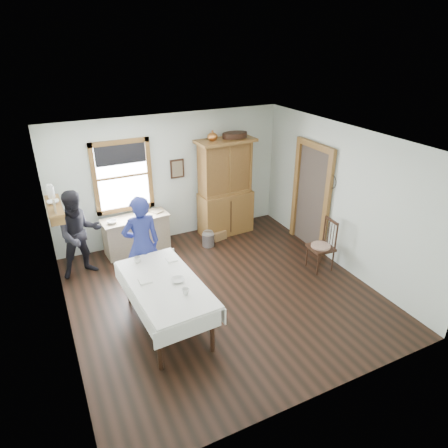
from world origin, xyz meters
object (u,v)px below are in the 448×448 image
object	(u,v)px
work_counter	(137,234)
pail	(208,240)
china_hutch	(226,188)
figure_dark	(80,237)
wicker_basket	(218,235)
dining_table	(166,303)
woman_blue	(142,248)
spindle_chair	(321,245)

from	to	relation	value
work_counter	pail	distance (m)	1.50
china_hutch	figure_dark	world-z (taller)	china_hutch
wicker_basket	figure_dark	distance (m)	2.94
dining_table	pail	size ratio (longest dim) A/B	6.99
wicker_basket	figure_dark	size ratio (longest dim) A/B	0.21
work_counter	wicker_basket	size ratio (longest dim) A/B	4.16
work_counter	pail	bearing A→B (deg)	-22.64
woman_blue	spindle_chair	bearing A→B (deg)	164.31
pail	woman_blue	distance (m)	2.02
figure_dark	woman_blue	bearing A→B (deg)	-54.56
woman_blue	figure_dark	size ratio (longest dim) A/B	1.06
work_counter	figure_dark	bearing A→B (deg)	-164.53
work_counter	woman_blue	world-z (taller)	woman_blue
work_counter	woman_blue	distance (m)	1.49
spindle_chair	work_counter	bearing A→B (deg)	147.40
wicker_basket	woman_blue	bearing A→B (deg)	-150.01
work_counter	woman_blue	xyz separation A→B (m)	(-0.23, -1.40, 0.43)
pail	wicker_basket	bearing A→B (deg)	30.02
work_counter	figure_dark	xyz separation A→B (m)	(-1.12, -0.42, 0.39)
china_hutch	woman_blue	size ratio (longest dim) A/B	1.31
wicker_basket	figure_dark	bearing A→B (deg)	-177.04
spindle_chair	wicker_basket	bearing A→B (deg)	126.47
spindle_chair	figure_dark	world-z (taller)	figure_dark
spindle_chair	wicker_basket	xyz separation A→B (m)	(-1.23, 1.97, -0.41)
figure_dark	wicker_basket	bearing A→B (deg)	-3.61
china_hutch	spindle_chair	bearing A→B (deg)	-70.24
china_hutch	figure_dark	size ratio (longest dim) A/B	1.39
pail	wicker_basket	size ratio (longest dim) A/B	0.86
dining_table	pail	distance (m)	2.62
dining_table	woman_blue	bearing A→B (deg)	91.73
china_hutch	wicker_basket	distance (m)	1.05
china_hutch	pail	bearing A→B (deg)	-148.24
dining_table	woman_blue	size ratio (longest dim) A/B	1.19
work_counter	figure_dark	size ratio (longest dim) A/B	0.87
work_counter	china_hutch	bearing A→B (deg)	-5.38
china_hutch	figure_dark	xyz separation A→B (m)	(-3.16, -0.40, -0.30)
figure_dark	pail	bearing A→B (deg)	-7.43
work_counter	spindle_chair	size ratio (longest dim) A/B	1.32
dining_table	figure_dark	size ratio (longest dim) A/B	1.26
china_hutch	woman_blue	bearing A→B (deg)	-151.57
spindle_chair	pail	distance (m)	2.39
pail	work_counter	bearing A→B (deg)	162.18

